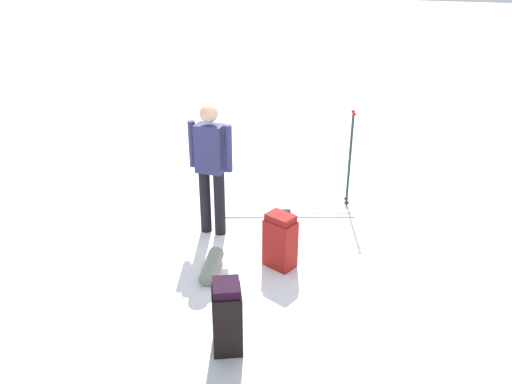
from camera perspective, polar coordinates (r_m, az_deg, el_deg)
name	(u,v)px	position (r m, az deg, el deg)	size (l,w,h in m)	color
ground_plane	(256,243)	(6.43, 0.00, -5.67)	(80.00, 80.00, 0.00)	white
skier_standing	(211,164)	(6.28, -5.07, 3.18)	(0.23, 0.57, 1.70)	black
ski_pair_near	(286,214)	(7.09, 3.33, -2.49)	(0.88, 1.84, 0.05)	silver
backpack_large_dark	(280,241)	(5.83, 2.71, -5.51)	(0.34, 0.40, 0.66)	maroon
backpack_bright	(227,317)	(4.69, -3.26, -13.77)	(0.39, 0.37, 0.70)	black
ski_poles_planted_near	(350,155)	(7.20, 10.47, 4.12)	(0.19, 0.11, 1.39)	black
sleeping_mat_rolled	(212,266)	(5.83, -4.97, -8.24)	(0.18, 0.18, 0.55)	gray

